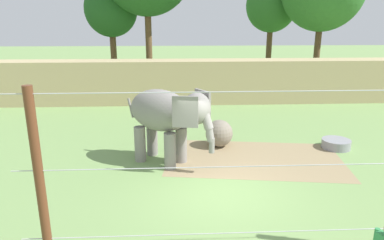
{
  "coord_description": "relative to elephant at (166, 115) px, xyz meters",
  "views": [
    {
      "loc": [
        -1.32,
        -9.15,
        4.87
      ],
      "look_at": [
        -0.72,
        2.84,
        1.4
      ],
      "focal_mm": 32.53,
      "sensor_mm": 36.0,
      "label": 1
    }
  ],
  "objects": [
    {
      "name": "ground_plane",
      "position": [
        1.62,
        -2.29,
        -1.76
      ],
      "size": [
        120.0,
        120.0,
        0.0
      ],
      "primitive_type": "plane",
      "color": "#759956"
    },
    {
      "name": "dirt_patch",
      "position": [
        3.17,
        0.21,
        -1.76
      ],
      "size": [
        6.67,
        4.41,
        0.01
      ],
      "primitive_type": "cube",
      "rotation": [
        0.0,
        0.0,
        -0.14
      ],
      "color": "#937F5B",
      "rests_on": "ground"
    },
    {
      "name": "embankment_wall",
      "position": [
        1.62,
        9.39,
        -0.48
      ],
      "size": [
        36.0,
        1.8,
        2.56
      ],
      "primitive_type": "cube",
      "color": "tan",
      "rests_on": "ground"
    },
    {
      "name": "elephant",
      "position": [
        0.0,
        0.0,
        0.0
      ],
      "size": [
        3.19,
        2.67,
        2.65
      ],
      "color": "gray",
      "rests_on": "ground"
    },
    {
      "name": "enrichment_ball",
      "position": [
        2.03,
        1.57,
        -1.22
      ],
      "size": [
        1.08,
        1.08,
        1.08
      ],
      "primitive_type": "sphere",
      "color": "gray",
      "rests_on": "ground"
    },
    {
      "name": "cable_fence",
      "position": [
        1.62,
        -5.32,
        0.14
      ],
      "size": [
        8.81,
        0.18,
        3.77
      ],
      "color": "brown",
      "rests_on": "ground"
    },
    {
      "name": "water_tub",
      "position": [
        6.61,
        1.12,
        -1.58
      ],
      "size": [
        1.1,
        1.1,
        0.35
      ],
      "color": "gray",
      "rests_on": "ground"
    },
    {
      "name": "tree_far_left",
      "position": [
        7.86,
        16.47,
        4.14
      ],
      "size": [
        3.9,
        3.9,
        7.99
      ],
      "color": "brown",
      "rests_on": "ground"
    },
    {
      "name": "tree_behind_wall",
      "position": [
        -4.11,
        14.42,
        3.79
      ],
      "size": [
        3.7,
        3.7,
        7.54
      ],
      "color": "brown",
      "rests_on": "ground"
    }
  ]
}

